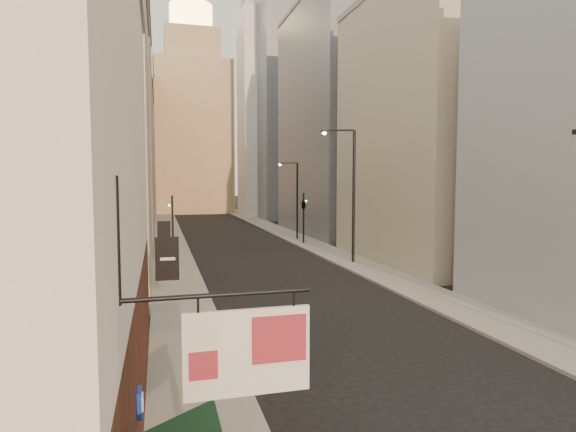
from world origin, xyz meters
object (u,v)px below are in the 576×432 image
at_px(streetlamp_far, 295,196).
at_px(streetlamp_mid, 350,188).
at_px(white_tower, 264,107).
at_px(traffic_light_right, 304,204).
at_px(clock_tower, 192,120).
at_px(traffic_light_left, 172,214).

bearing_deg(streetlamp_far, streetlamp_mid, -73.69).
bearing_deg(white_tower, streetlamp_mid, -94.59).
distance_m(white_tower, traffic_light_right, 39.46).
bearing_deg(traffic_light_right, streetlamp_far, -67.09).
bearing_deg(white_tower, streetlamp_far, -96.76).
distance_m(clock_tower, streetlamp_far, 49.32).
relative_size(traffic_light_left, traffic_light_right, 1.00).
distance_m(white_tower, streetlamp_far, 36.10).
bearing_deg(traffic_light_left, streetlamp_mid, 162.16).
height_order(streetlamp_mid, traffic_light_right, streetlamp_mid).
bearing_deg(streetlamp_far, white_tower, 99.16).
distance_m(streetlamp_mid, streetlamp_far, 14.57).
relative_size(clock_tower, traffic_light_right, 8.98).
bearing_deg(traffic_light_left, traffic_light_right, -150.40).
relative_size(clock_tower, white_tower, 1.08).
relative_size(white_tower, traffic_light_right, 8.30).
height_order(white_tower, traffic_light_right, white_tower).
bearing_deg(clock_tower, streetlamp_mid, -83.34).
xyz_separation_m(white_tower, streetlamp_far, (-3.92, -33.04, -14.01)).
distance_m(white_tower, streetlamp_mid, 49.44).
relative_size(clock_tower, streetlamp_mid, 4.50).
xyz_separation_m(streetlamp_mid, streetlamp_far, (-0.10, 14.53, -1.10)).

